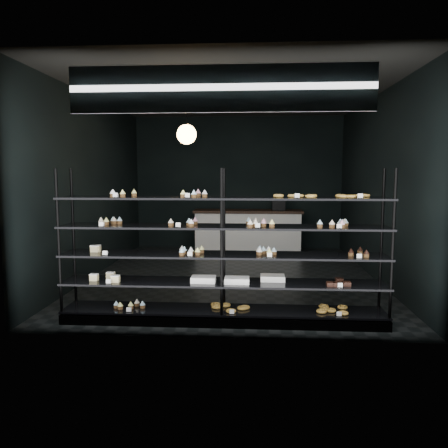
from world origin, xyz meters
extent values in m
cube|color=black|center=(0.00, 0.00, 0.01)|extent=(5.00, 6.00, 0.01)
cube|color=black|center=(0.00, 0.00, 3.20)|extent=(5.00, 6.00, 0.01)
cube|color=black|center=(0.00, 3.00, 1.60)|extent=(5.00, 0.01, 3.20)
cube|color=black|center=(0.00, -3.00, 1.60)|extent=(5.00, 0.01, 3.20)
cube|color=black|center=(-2.50, 0.00, 1.60)|extent=(0.01, 6.00, 3.20)
cube|color=black|center=(2.50, 0.00, 1.60)|extent=(0.01, 6.00, 3.20)
cube|color=black|center=(-0.01, -2.45, 0.06)|extent=(4.00, 0.50, 0.12)
cylinder|color=black|center=(-1.98, -2.67, 0.99)|extent=(0.04, 0.04, 1.85)
cylinder|color=black|center=(-1.98, -2.23, 0.99)|extent=(0.04, 0.04, 1.85)
cylinder|color=black|center=(-0.01, -2.67, 0.99)|extent=(0.04, 0.04, 1.85)
cylinder|color=black|center=(-0.01, -2.23, 0.99)|extent=(0.04, 0.04, 1.85)
cylinder|color=black|center=(1.96, -2.67, 0.99)|extent=(0.04, 0.04, 1.85)
cylinder|color=black|center=(1.96, -2.23, 0.99)|extent=(0.04, 0.04, 1.85)
cube|color=black|center=(-0.01, -2.45, 0.15)|extent=(4.00, 0.50, 0.03)
cube|color=black|center=(-0.01, -2.45, 0.50)|extent=(4.00, 0.50, 0.02)
cube|color=black|center=(-0.01, -2.45, 0.85)|extent=(4.00, 0.50, 0.02)
cube|color=black|center=(-0.01, -2.45, 1.20)|extent=(4.00, 0.50, 0.02)
cube|color=black|center=(-0.01, -2.45, 1.55)|extent=(4.00, 0.50, 0.02)
cube|color=white|center=(-1.27, -2.63, 1.59)|extent=(0.06, 0.04, 0.06)
cube|color=white|center=(-0.41, -2.63, 1.59)|extent=(0.06, 0.04, 0.06)
cube|color=white|center=(0.88, -2.63, 1.59)|extent=(0.05, 0.04, 0.06)
cube|color=white|center=(1.55, -2.63, 1.59)|extent=(0.06, 0.04, 0.06)
cube|color=white|center=(-1.50, -2.63, 1.24)|extent=(0.06, 0.04, 0.06)
cube|color=white|center=(-0.53, -2.63, 1.24)|extent=(0.05, 0.04, 0.06)
cube|color=white|center=(0.46, -2.63, 1.24)|extent=(0.06, 0.04, 0.06)
cube|color=white|center=(1.31, -2.63, 1.24)|extent=(0.06, 0.04, 0.06)
cube|color=white|center=(-1.45, -2.63, 0.89)|extent=(0.06, 0.04, 0.06)
cube|color=white|center=(-0.36, -2.63, 0.89)|extent=(0.06, 0.04, 0.06)
cube|color=white|center=(0.59, -2.63, 0.89)|extent=(0.05, 0.04, 0.06)
cube|color=white|center=(1.58, -2.63, 0.89)|extent=(0.06, 0.04, 0.06)
cube|color=white|center=(-1.43, -2.63, 0.54)|extent=(0.06, 0.04, 0.06)
cube|color=white|center=(1.41, -2.63, 0.54)|extent=(0.06, 0.04, 0.06)
cube|color=white|center=(-1.18, -2.63, 0.19)|extent=(0.06, 0.04, 0.06)
cube|color=white|center=(0.06, -2.63, 0.19)|extent=(0.05, 0.04, 0.06)
cube|color=white|center=(1.37, -2.63, 0.19)|extent=(0.06, 0.04, 0.06)
cube|color=#0D1645|center=(0.00, -2.92, 2.75)|extent=(3.20, 0.04, 0.45)
cube|color=white|center=(0.00, -2.94, 2.75)|extent=(3.30, 0.02, 0.50)
cylinder|color=black|center=(-0.68, -0.84, 2.89)|extent=(0.01, 0.01, 0.58)
sphere|color=#FFB159|center=(-0.68, -0.84, 2.45)|extent=(0.31, 0.31, 0.31)
cube|color=white|center=(0.25, 2.50, 0.46)|extent=(2.44, 0.60, 0.92)
cube|color=black|center=(0.25, 2.50, 0.95)|extent=(2.53, 0.65, 0.06)
cube|color=black|center=(0.96, 2.50, 1.10)|extent=(0.30, 0.30, 0.25)
camera|label=1|loc=(0.35, -7.72, 1.86)|focal=35.00mm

